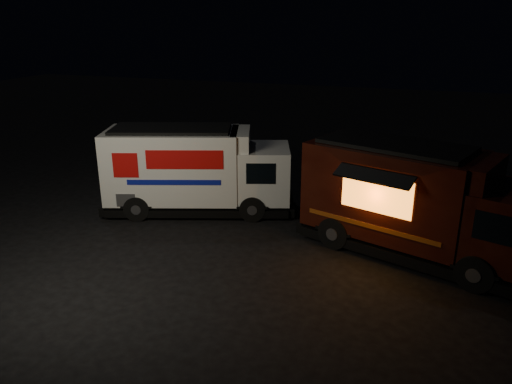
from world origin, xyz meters
name	(u,v)px	position (x,y,z in m)	size (l,w,h in m)	color
ground	(190,250)	(0.00, 0.00, 0.00)	(80.00, 80.00, 0.00)	black
white_truck	(199,170)	(-1.16, 3.18, 1.56)	(6.86, 2.34, 3.11)	silver
red_truck	(421,202)	(6.54, 2.01, 1.65)	(7.09, 2.61, 3.30)	#351109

